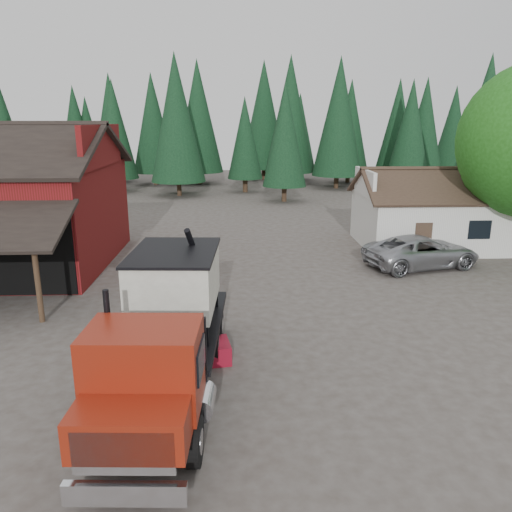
{
  "coord_description": "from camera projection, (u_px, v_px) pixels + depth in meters",
  "views": [
    {
      "loc": [
        1.64,
        -15.36,
        7.21
      ],
      "look_at": [
        2.42,
        4.43,
        1.8
      ],
      "focal_mm": 35.0,
      "sensor_mm": 36.0,
      "label": 1
    }
  ],
  "objects": [
    {
      "name": "silver_car",
      "position": [
        422.0,
        252.0,
        25.1
      ],
      "size": [
        6.33,
        4.12,
        1.62
      ],
      "primitive_type": "imported",
      "rotation": [
        0.0,
        0.0,
        1.84
      ],
      "color": "#9FA1A7",
      "rests_on": "ground"
    },
    {
      "name": "near_pine_b",
      "position": [
        285.0,
        135.0,
        44.24
      ],
      "size": [
        3.96,
        3.96,
        10.4
      ],
      "color": "#382619",
      "rests_on": "ground"
    },
    {
      "name": "near_pine_c",
      "position": [
        485.0,
        124.0,
        40.72
      ],
      "size": [
        4.84,
        4.84,
        12.4
      ],
      "color": "#382619",
      "rests_on": "ground"
    },
    {
      "name": "feed_truck",
      "position": [
        167.0,
        325.0,
        13.26
      ],
      "size": [
        2.89,
        9.28,
        4.14
      ],
      "rotation": [
        0.0,
        0.0,
        -0.05
      ],
      "color": "black",
      "rests_on": "ground"
    },
    {
      "name": "ground",
      "position": [
        189.0,
        344.0,
        16.65
      ],
      "size": [
        120.0,
        120.0,
        0.0
      ],
      "primitive_type": "plane",
      "color": "#433B35",
      "rests_on": "ground"
    },
    {
      "name": "farmhouse",
      "position": [
        430.0,
        218.0,
        29.23
      ],
      "size": [
        8.6,
        6.42,
        4.65
      ],
      "color": "silver",
      "rests_on": "ground"
    },
    {
      "name": "equip_box",
      "position": [
        218.0,
        351.0,
        15.46
      ],
      "size": [
        0.88,
        1.21,
        0.6
      ],
      "primitive_type": "cube",
      "rotation": [
        0.0,
        0.0,
        0.18
      ],
      "color": "maroon",
      "rests_on": "ground"
    },
    {
      "name": "conifer_backdrop",
      "position": [
        222.0,
        185.0,
        57.13
      ],
      "size": [
        76.0,
        16.0,
        16.0
      ],
      "primitive_type": null,
      "color": "black",
      "rests_on": "ground"
    },
    {
      "name": "near_pine_d",
      "position": [
        176.0,
        118.0,
        47.32
      ],
      "size": [
        5.28,
        5.28,
        13.4
      ],
      "color": "#382619",
      "rests_on": "ground"
    }
  ]
}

